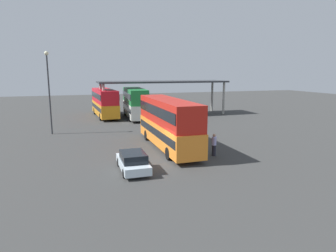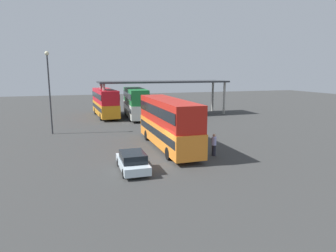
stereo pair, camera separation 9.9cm
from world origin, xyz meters
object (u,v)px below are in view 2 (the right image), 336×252
at_px(parked_hatchback, 133,161).
at_px(pedestrian_waiting, 214,145).
at_px(double_decker_main, 168,122).
at_px(double_decker_near_canopy, 105,102).
at_px(double_decker_mid_row, 135,102).
at_px(lamppost_tall, 49,84).

relative_size(parked_hatchback, pedestrian_waiting, 2.25).
bearing_deg(parked_hatchback, double_decker_main, -38.38).
bearing_deg(parked_hatchback, pedestrian_waiting, -75.87).
relative_size(double_decker_near_canopy, double_decker_mid_row, 1.02).
relative_size(double_decker_main, parked_hatchback, 2.76).
xyz_separation_m(double_decker_main, lamppost_tall, (-10.28, 9.66, 3.10)).
xyz_separation_m(double_decker_near_canopy, lamppost_tall, (-6.99, -11.07, 3.22)).
distance_m(double_decker_main, parked_hatchback, 6.98).
distance_m(lamppost_tall, pedestrian_waiting, 19.14).
xyz_separation_m(double_decker_main, double_decker_near_canopy, (-3.29, 20.72, -0.12)).
bearing_deg(double_decker_near_canopy, parked_hatchback, 175.28).
xyz_separation_m(double_decker_mid_row, lamppost_tall, (-11.11, -8.42, 3.12)).
height_order(parked_hatchback, double_decker_mid_row, double_decker_mid_row).
xyz_separation_m(double_decker_near_canopy, pedestrian_waiting, (6.07, -24.29, -1.36)).
relative_size(parked_hatchback, double_decker_mid_row, 0.40).
relative_size(double_decker_mid_row, lamppost_tall, 1.17).
bearing_deg(pedestrian_waiting, parked_hatchback, 64.89).
xyz_separation_m(parked_hatchback, double_decker_near_canopy, (0.98, 25.97, 1.60)).
distance_m(double_decker_mid_row, pedestrian_waiting, 21.78).
height_order(double_decker_near_canopy, double_decker_mid_row, double_decker_mid_row).
height_order(double_decker_mid_row, lamppost_tall, lamppost_tall).
xyz_separation_m(parked_hatchback, pedestrian_waiting, (7.05, 1.68, 0.25)).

